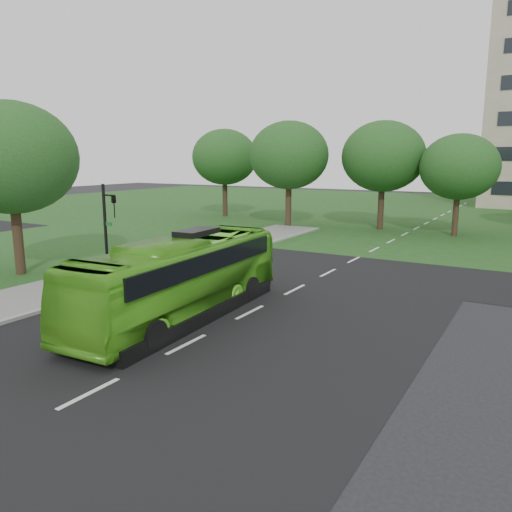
# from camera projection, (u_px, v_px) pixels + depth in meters

# --- Properties ---
(ground) EXTENTS (160.00, 160.00, 0.00)m
(ground) POSITION_uv_depth(u_px,v_px,m) (221.00, 327.00, 17.90)
(ground) COLOR black
(ground) RESTS_ON ground
(street_surfaces) EXTENTS (120.00, 120.00, 0.15)m
(street_surfaces) POSITION_uv_depth(u_px,v_px,m) (389.00, 239.00, 37.34)
(street_surfaces) COLOR black
(street_surfaces) RESTS_ON ground
(tree_park_a) EXTENTS (6.90, 6.90, 9.17)m
(tree_park_a) POSITION_uv_depth(u_px,v_px,m) (289.00, 155.00, 43.23)
(tree_park_a) COLOR black
(tree_park_a) RESTS_ON ground
(tree_park_b) EXTENTS (6.92, 6.92, 9.07)m
(tree_park_b) POSITION_uv_depth(u_px,v_px,m) (383.00, 157.00, 41.51)
(tree_park_b) COLOR black
(tree_park_b) RESTS_ON ground
(tree_park_c) EXTENTS (5.90, 5.90, 7.84)m
(tree_park_c) POSITION_uv_depth(u_px,v_px,m) (459.00, 167.00, 38.04)
(tree_park_c) COLOR black
(tree_park_c) RESTS_ON ground
(tree_park_f) EXTENTS (6.70, 6.70, 8.95)m
(tree_park_f) POSITION_uv_depth(u_px,v_px,m) (225.00, 157.00, 51.34)
(tree_park_f) COLOR black
(tree_park_f) RESTS_ON ground
(tree_side_near) EXTENTS (6.63, 6.63, 8.81)m
(tree_side_near) POSITION_uv_depth(u_px,v_px,m) (11.00, 158.00, 25.03)
(tree_side_near) COLOR black
(tree_side_near) RESTS_ON ground
(bus) EXTENTS (3.14, 10.99, 3.03)m
(bus) POSITION_uv_depth(u_px,v_px,m) (182.00, 278.00, 18.83)
(bus) COLOR #52B420
(bus) RESTS_ON ground
(traffic_light) EXTENTS (0.79, 0.24, 4.87)m
(traffic_light) POSITION_uv_depth(u_px,v_px,m) (108.00, 230.00, 22.11)
(traffic_light) COLOR black
(traffic_light) RESTS_ON ground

